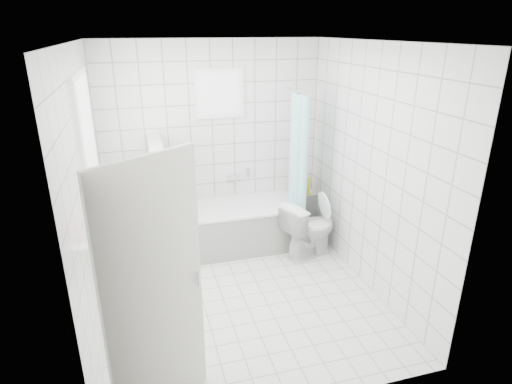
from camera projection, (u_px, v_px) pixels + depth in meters
name	position (u px, v px, depth m)	size (l,w,h in m)	color
ground	(243.00, 296.00, 4.62)	(3.00, 3.00, 0.00)	white
ceiling	(240.00, 41.00, 3.69)	(3.00, 3.00, 0.00)	white
wall_back	(213.00, 145.00, 5.50)	(2.80, 0.02, 2.60)	white
wall_front	(297.00, 257.00, 2.81)	(2.80, 0.02, 2.60)	white
wall_left	(89.00, 198.00, 3.80)	(0.02, 3.00, 2.60)	white
wall_right	(370.00, 171.00, 4.51)	(0.02, 3.00, 2.60)	white
window_left	(92.00, 156.00, 3.97)	(0.01, 0.90, 1.40)	white
window_back	(220.00, 94.00, 5.25)	(0.50, 0.01, 0.50)	white
window_sill	(107.00, 227.00, 4.25)	(0.18, 1.02, 0.08)	white
door	(156.00, 297.00, 2.90)	(0.04, 0.80, 2.00)	silver
bathtub	(234.00, 226.00, 5.57)	(1.69, 0.77, 0.58)	white
partition_wall	(160.00, 203.00, 5.12)	(0.15, 0.85, 1.50)	white
tiled_ledge	(302.00, 211.00, 6.07)	(0.40, 0.24, 0.55)	white
toilet	(310.00, 229.00, 5.34)	(0.41, 0.71, 0.73)	white
curtain_rod	(295.00, 91.00, 5.13)	(0.02, 0.02, 0.80)	silver
shower_curtain	(297.00, 166.00, 5.34)	(0.14, 0.48, 1.78)	#48D4D4
tub_faucet	(235.00, 177.00, 5.69)	(0.18, 0.06, 0.06)	silver
sill_bottles	(106.00, 214.00, 4.14)	(0.16, 0.70, 0.30)	white
ledge_bottles	(303.00, 186.00, 5.88)	(0.16, 0.17, 0.25)	green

